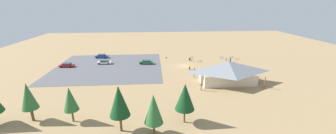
# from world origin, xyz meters

# --- Properties ---
(ground) EXTENTS (160.00, 160.00, 0.00)m
(ground) POSITION_xyz_m (0.00, 0.00, 0.00)
(ground) COLOR #9E7F56
(ground) RESTS_ON ground
(parking_lot_asphalt) EXTENTS (33.89, 31.49, 0.05)m
(parking_lot_asphalt) POSITION_xyz_m (24.88, -0.95, 0.03)
(parking_lot_asphalt) COLOR #56565B
(parking_lot_asphalt) RESTS_ON ground
(bike_pavilion) EXTENTS (16.11, 8.89, 5.89)m
(bike_pavilion) POSITION_xyz_m (-8.81, 15.57, 3.32)
(bike_pavilion) COLOR beige
(bike_pavilion) RESTS_ON ground
(trash_bin) EXTENTS (0.60, 0.60, 0.90)m
(trash_bin) POSITION_xyz_m (-2.89, -6.74, 0.45)
(trash_bin) COLOR brown
(trash_bin) RESTS_ON ground
(lot_sign) EXTENTS (0.56, 0.08, 2.20)m
(lot_sign) POSITION_xyz_m (5.76, -4.04, 1.41)
(lot_sign) COLOR #99999E
(lot_sign) RESTS_ON ground
(pine_center) EXTENTS (3.32, 3.32, 8.05)m
(pine_center) POSITION_xyz_m (15.90, 34.81, 5.43)
(pine_center) COLOR brown
(pine_center) RESTS_ON ground
(pine_midwest) EXTENTS (2.54, 2.54, 6.56)m
(pine_midwest) POSITION_xyz_m (24.82, 31.28, 4.37)
(pine_midwest) COLOR brown
(pine_midwest) RESTS_ON ground
(pine_west) EXTENTS (3.01, 3.01, 6.97)m
(pine_west) POSITION_xyz_m (10.52, 36.07, 4.52)
(pine_west) COLOR brown
(pine_west) RESTS_ON ground
(pine_far_east) EXTENTS (3.42, 3.42, 7.30)m
(pine_far_east) POSITION_xyz_m (5.16, 33.08, 4.95)
(pine_far_east) COLOR brown
(pine_far_east) RESTS_ON ground
(pine_far_west) EXTENTS (2.71, 2.71, 7.22)m
(pine_far_west) POSITION_xyz_m (32.08, 30.44, 4.75)
(pine_far_west) COLOR brown
(pine_far_west) RESTS_ON ground
(bicycle_blue_yard_front) EXTENTS (0.48, 1.81, 0.85)m
(bicycle_blue_yard_front) POSITION_xyz_m (-16.12, -5.50, 0.39)
(bicycle_blue_yard_front) COLOR black
(bicycle_blue_yard_front) RESTS_ON ground
(bicycle_yellow_back_row) EXTENTS (1.13, 1.31, 0.81)m
(bicycle_yellow_back_row) POSITION_xyz_m (-3.56, -4.62, 0.37)
(bicycle_yellow_back_row) COLOR black
(bicycle_yellow_back_row) RESTS_ON ground
(bicycle_green_trailside) EXTENTS (1.80, 0.48, 0.83)m
(bicycle_green_trailside) POSITION_xyz_m (-20.26, -5.73, 0.38)
(bicycle_green_trailside) COLOR black
(bicycle_green_trailside) RESTS_ON ground
(bicycle_purple_near_porch) EXTENTS (1.65, 0.48, 0.77)m
(bicycle_purple_near_porch) POSITION_xyz_m (-19.13, -8.34, 0.35)
(bicycle_purple_near_porch) COLOR black
(bicycle_purple_near_porch) RESTS_ON ground
(bicycle_teal_edge_north) EXTENTS (1.68, 0.48, 0.76)m
(bicycle_teal_edge_north) POSITION_xyz_m (-6.03, -4.03, 0.34)
(bicycle_teal_edge_north) COLOR black
(bicycle_teal_edge_north) RESTS_ON ground
(bicycle_silver_near_sign) EXTENTS (1.49, 0.84, 0.82)m
(bicycle_silver_near_sign) POSITION_xyz_m (-4.00, -9.14, 0.38)
(bicycle_silver_near_sign) COLOR black
(bicycle_silver_near_sign) RESTS_ON ground
(bicycle_black_mid_cluster) EXTENTS (1.57, 0.79, 0.83)m
(bicycle_black_mid_cluster) POSITION_xyz_m (-15.20, -8.05, 0.37)
(bicycle_black_mid_cluster) COLOR black
(bicycle_black_mid_cluster) RESTS_ON ground
(car_white_inner_stall) EXTENTS (4.66, 1.95, 1.27)m
(car_white_inner_stall) POSITION_xyz_m (26.91, -4.27, 0.69)
(car_white_inner_stall) COLOR white
(car_white_inner_stall) RESTS_ON parking_lot_asphalt
(car_green_second_row) EXTENTS (4.75, 2.58, 1.35)m
(car_green_second_row) POSITION_xyz_m (12.63, -3.10, 0.73)
(car_green_second_row) COLOR #1E6B3D
(car_green_second_row) RESTS_ON parking_lot_asphalt
(car_blue_front_row) EXTENTS (4.77, 2.28, 1.42)m
(car_blue_front_row) POSITION_xyz_m (29.56, -12.33, 0.76)
(car_blue_front_row) COLOR #1E42B2
(car_blue_front_row) RESTS_ON parking_lot_asphalt
(car_red_back_corner) EXTENTS (4.60, 2.18, 1.31)m
(car_red_back_corner) POSITION_xyz_m (38.28, -1.64, 0.70)
(car_red_back_corner) COLOR red
(car_red_back_corner) RESTS_ON parking_lot_asphalt
(visitor_near_lot) EXTENTS (0.37, 0.36, 1.73)m
(visitor_near_lot) POSITION_xyz_m (-16.83, -3.40, 0.91)
(visitor_near_lot) COLOR #2D3347
(visitor_near_lot) RESTS_ON ground
(visitor_by_pavilion) EXTENTS (0.36, 0.36, 1.72)m
(visitor_by_pavilion) POSITION_xyz_m (-0.99, 3.83, 0.90)
(visitor_by_pavilion) COLOR #2D3347
(visitor_by_pavilion) RESTS_ON ground
(visitor_crossing_yard) EXTENTS (0.36, 0.38, 1.73)m
(visitor_crossing_yard) POSITION_xyz_m (-16.20, 8.19, 0.91)
(visitor_crossing_yard) COLOR #2D3347
(visitor_crossing_yard) RESTS_ON ground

